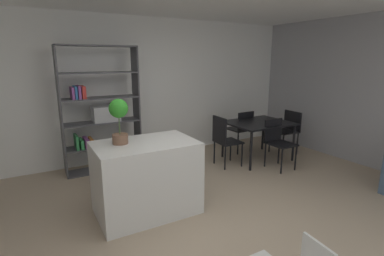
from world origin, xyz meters
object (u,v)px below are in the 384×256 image
(dining_table, at_px, (258,125))
(dining_chair_island_side, at_px, (224,137))
(kitchen_island, at_px, (146,178))
(dining_chair_window_side, at_px, (288,128))
(dining_chair_near, at_px, (277,139))
(dining_chair_far, at_px, (242,127))
(potted_plant_on_island, at_px, (119,117))
(open_bookshelf, at_px, (99,112))

(dining_table, relative_size, dining_chair_island_side, 1.27)
(kitchen_island, distance_m, dining_chair_window_side, 3.51)
(dining_chair_near, height_order, dining_chair_far, dining_chair_far)
(potted_plant_on_island, relative_size, dining_chair_far, 0.62)
(kitchen_island, xyz_separation_m, potted_plant_on_island, (-0.27, 0.10, 0.79))
(potted_plant_on_island, bearing_deg, dining_chair_near, 5.20)
(dining_chair_window_side, bearing_deg, dining_chair_island_side, -86.93)
(dining_chair_near, distance_m, dining_chair_window_side, 0.94)
(dining_chair_window_side, bearing_deg, dining_chair_near, -54.57)
(dining_chair_far, bearing_deg, kitchen_island, 23.81)
(kitchen_island, bearing_deg, potted_plant_on_island, 160.36)
(open_bookshelf, distance_m, dining_chair_near, 3.14)
(kitchen_island, relative_size, open_bookshelf, 0.57)
(open_bookshelf, bearing_deg, dining_chair_near, -27.08)
(kitchen_island, distance_m, dining_chair_far, 2.95)
(potted_plant_on_island, relative_size, dining_chair_island_side, 0.59)
(dining_table, bearing_deg, open_bookshelf, 161.82)
(dining_chair_near, bearing_deg, dining_table, 89.41)
(potted_plant_on_island, xyz_separation_m, dining_table, (2.88, 0.77, -0.58))
(kitchen_island, height_order, dining_chair_far, kitchen_island)
(dining_chair_near, bearing_deg, dining_chair_far, 89.10)
(kitchen_island, relative_size, dining_chair_window_side, 1.41)
(dining_chair_far, bearing_deg, dining_chair_near, 85.72)
(kitchen_island, xyz_separation_m, dining_table, (2.60, 0.86, 0.21))
(open_bookshelf, relative_size, dining_chair_island_side, 2.32)
(dining_chair_island_side, relative_size, dining_chair_far, 1.06)
(dining_table, distance_m, dining_chair_near, 0.53)
(dining_chair_near, xyz_separation_m, dining_chair_window_side, (0.80, 0.50, 0.01))
(kitchen_island, distance_m, dining_chair_near, 2.63)
(dining_chair_island_side, height_order, dining_chair_window_side, dining_chair_island_side)
(dining_table, bearing_deg, dining_chair_near, -90.09)
(open_bookshelf, relative_size, dining_chair_near, 2.46)
(kitchen_island, xyz_separation_m, open_bookshelf, (-0.15, 1.77, 0.57))
(kitchen_island, bearing_deg, dining_chair_far, 27.69)
(dining_chair_near, relative_size, dining_chair_island_side, 0.94)
(dining_chair_island_side, xyz_separation_m, dining_chair_far, (0.81, 0.50, -0.01))
(dining_chair_far, bearing_deg, dining_chair_island_side, 27.99)
(potted_plant_on_island, xyz_separation_m, dining_chair_window_side, (3.67, 0.76, -0.72))
(open_bookshelf, distance_m, dining_chair_island_side, 2.21)
(dining_chair_island_side, bearing_deg, kitchen_island, 118.25)
(dining_table, distance_m, dining_chair_island_side, 0.81)
(dining_table, height_order, dining_chair_island_side, dining_chair_island_side)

